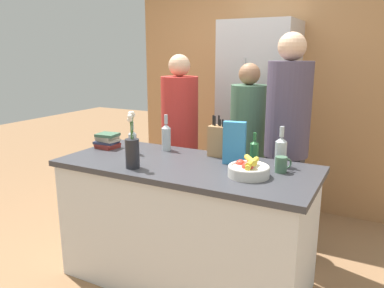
# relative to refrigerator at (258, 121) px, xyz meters

# --- Properties ---
(ground_plane) EXTENTS (14.00, 14.00, 0.00)m
(ground_plane) POSITION_rel_refrigerator_xyz_m (-0.05, -1.45, -0.99)
(ground_plane) COLOR #936B47
(kitchen_island) EXTENTS (1.82, 0.79, 0.91)m
(kitchen_island) POSITION_rel_refrigerator_xyz_m (-0.05, -1.45, -0.53)
(kitchen_island) COLOR silver
(kitchen_island) RESTS_ON ground_plane
(back_wall_wood) EXTENTS (3.02, 0.12, 2.60)m
(back_wall_wood) POSITION_rel_refrigerator_xyz_m (-0.05, 0.36, 0.31)
(back_wall_wood) COLOR #AD7A4C
(back_wall_wood) RESTS_ON ground_plane
(refrigerator) EXTENTS (0.70, 0.62, 1.98)m
(refrigerator) POSITION_rel_refrigerator_xyz_m (0.00, 0.00, 0.00)
(refrigerator) COLOR #B7B7BC
(refrigerator) RESTS_ON ground_plane
(fruit_bowl) EXTENTS (0.26, 0.26, 0.12)m
(fruit_bowl) POSITION_rel_refrigerator_xyz_m (0.43, -1.52, -0.03)
(fruit_bowl) COLOR silver
(fruit_bowl) RESTS_ON kitchen_island
(knife_block) EXTENTS (0.12, 0.11, 0.31)m
(knife_block) POSITION_rel_refrigerator_xyz_m (0.06, -1.16, 0.04)
(knife_block) COLOR #A87A4C
(knife_block) RESTS_ON kitchen_island
(flower_vase) EXTENTS (0.09, 0.09, 0.39)m
(flower_vase) POSITION_rel_refrigerator_xyz_m (-0.32, -1.71, 0.05)
(flower_vase) COLOR #232328
(flower_vase) RESTS_ON kitchen_island
(cereal_box) EXTENTS (0.16, 0.09, 0.30)m
(cereal_box) POSITION_rel_refrigerator_xyz_m (0.25, -1.30, 0.07)
(cereal_box) COLOR teal
(cereal_box) RESTS_ON kitchen_island
(coffee_mug) EXTENTS (0.10, 0.10, 0.10)m
(coffee_mug) POSITION_rel_refrigerator_xyz_m (0.60, -1.34, -0.02)
(coffee_mug) COLOR #42664C
(coffee_mug) RESTS_ON kitchen_island
(book_stack) EXTENTS (0.20, 0.16, 0.12)m
(book_stack) POSITION_rel_refrigerator_xyz_m (-0.84, -1.35, -0.02)
(book_stack) COLOR maroon
(book_stack) RESTS_ON kitchen_island
(bottle_oil) EXTENTS (0.06, 0.06, 0.21)m
(bottle_oil) POSITION_rel_refrigerator_xyz_m (0.36, -1.18, 0.01)
(bottle_oil) COLOR #286633
(bottle_oil) RESTS_ON kitchen_island
(bottle_vinegar) EXTENTS (0.08, 0.08, 0.28)m
(bottle_vinegar) POSITION_rel_refrigerator_xyz_m (0.55, -1.21, 0.03)
(bottle_vinegar) COLOR #B2BCC1
(bottle_vinegar) RESTS_ON kitchen_island
(bottle_wine) EXTENTS (0.06, 0.06, 0.25)m
(bottle_wine) POSITION_rel_refrigerator_xyz_m (-0.54, -1.40, 0.02)
(bottle_wine) COLOR #B2BCC1
(bottle_wine) RESTS_ON kitchen_island
(bottle_water) EXTENTS (0.07, 0.07, 0.29)m
(bottle_water) POSITION_rel_refrigerator_xyz_m (-0.37, -1.19, 0.04)
(bottle_water) COLOR #B2BCC1
(bottle_water) RESTS_ON kitchen_island
(person_at_sink) EXTENTS (0.33, 0.33, 1.66)m
(person_at_sink) POSITION_rel_refrigerator_xyz_m (-0.50, -0.74, -0.05)
(person_at_sink) COLOR #383842
(person_at_sink) RESTS_ON ground_plane
(person_in_blue) EXTENTS (0.31, 0.31, 1.59)m
(person_in_blue) POSITION_rel_refrigerator_xyz_m (0.09, -0.58, -0.09)
(person_in_blue) COLOR #383842
(person_in_blue) RESTS_ON ground_plane
(person_in_red_tee) EXTENTS (0.34, 0.34, 1.82)m
(person_in_red_tee) POSITION_rel_refrigerator_xyz_m (0.49, -0.78, 0.04)
(person_in_red_tee) COLOR #383842
(person_in_red_tee) RESTS_ON ground_plane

